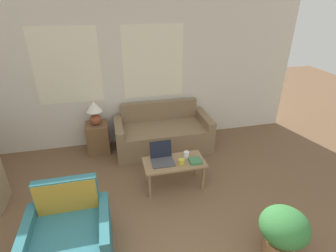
{
  "coord_description": "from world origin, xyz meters",
  "views": [
    {
      "loc": [
        -0.18,
        -1.18,
        2.65
      ],
      "look_at": [
        0.69,
        2.49,
        0.75
      ],
      "focal_mm": 28.0,
      "sensor_mm": 36.0,
      "label": 1
    }
  ],
  "objects": [
    {
      "name": "wall_back",
      "position": [
        -0.0,
        3.53,
        1.31
      ],
      "size": [
        6.94,
        0.06,
        2.6
      ],
      "color": "silver",
      "rests_on": "ground_plane"
    },
    {
      "name": "couch",
      "position": [
        0.72,
        3.1,
        0.27
      ],
      "size": [
        1.75,
        0.82,
        0.83
      ],
      "color": "#846B4C",
      "rests_on": "ground_plane"
    },
    {
      "name": "armchair",
      "position": [
        -0.77,
        1.05,
        0.26
      ],
      "size": [
        0.89,
        0.76,
        0.83
      ],
      "color": "#2D6B75",
      "rests_on": "ground_plane"
    },
    {
      "name": "side_table",
      "position": [
        -0.47,
        3.23,
        0.28
      ],
      "size": [
        0.39,
        0.39,
        0.55
      ],
      "color": "brown",
      "rests_on": "ground_plane"
    },
    {
      "name": "table_lamp",
      "position": [
        -0.47,
        3.23,
        0.81
      ],
      "size": [
        0.29,
        0.29,
        0.44
      ],
      "color": "brown",
      "rests_on": "side_table"
    },
    {
      "name": "coffee_table",
      "position": [
        0.65,
        1.93,
        0.38
      ],
      "size": [
        0.91,
        0.46,
        0.44
      ],
      "color": "#8E704C",
      "rests_on": "ground_plane"
    },
    {
      "name": "laptop",
      "position": [
        0.48,
        2.0,
        0.5
      ],
      "size": [
        0.32,
        0.33,
        0.27
      ],
      "color": "#47474C",
      "rests_on": "coffee_table"
    },
    {
      "name": "cup_navy",
      "position": [
        0.74,
        1.85,
        0.47
      ],
      "size": [
        0.09,
        0.09,
        0.07
      ],
      "color": "gold",
      "rests_on": "coffee_table"
    },
    {
      "name": "cup_yellow",
      "position": [
        0.86,
        2.0,
        0.49
      ],
      "size": [
        0.08,
        0.08,
        0.1
      ],
      "color": "white",
      "rests_on": "coffee_table"
    },
    {
      "name": "book_red",
      "position": [
        0.95,
        1.85,
        0.45
      ],
      "size": [
        0.18,
        0.18,
        0.04
      ],
      "color": "#3D7A4C",
      "rests_on": "coffee_table"
    },
    {
      "name": "potted_plant",
      "position": [
        1.5,
        0.5,
        0.36
      ],
      "size": [
        0.53,
        0.53,
        0.62
      ],
      "color": "#996B42",
      "rests_on": "ground_plane"
    }
  ]
}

